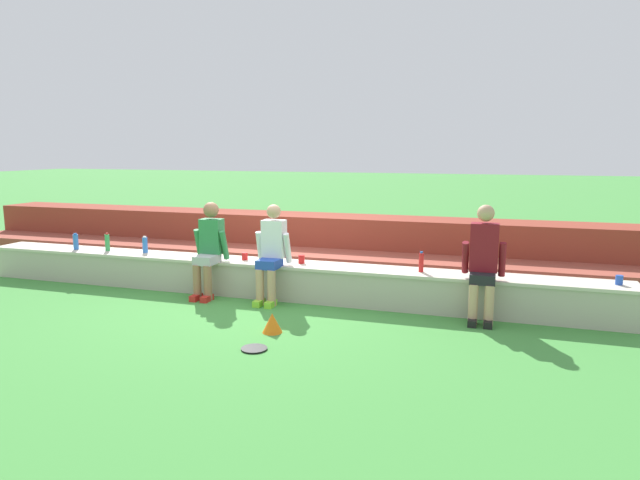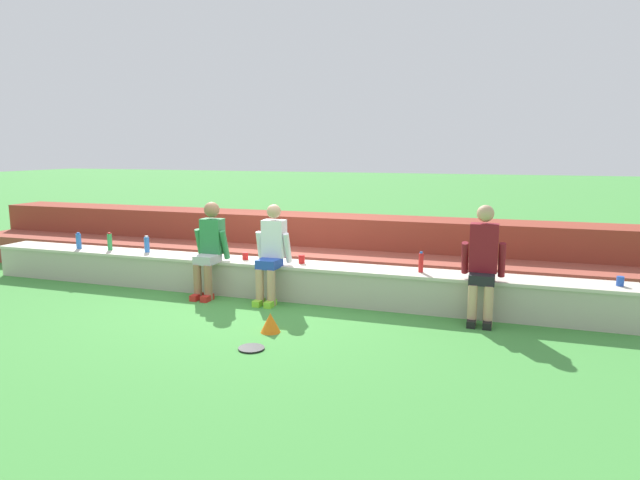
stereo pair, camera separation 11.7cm
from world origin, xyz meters
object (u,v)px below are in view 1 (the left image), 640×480
at_px(water_bottle_mid_left, 145,245).
at_px(plastic_cup_right_end, 245,256).
at_px(frisbee, 254,349).
at_px(water_bottle_center_gap, 421,262).
at_px(person_left_of_center, 271,252).
at_px(water_bottle_mid_right, 107,242).
at_px(person_far_left, 209,247).
at_px(plastic_cup_left_end, 619,280).
at_px(sports_cone, 272,323).
at_px(plastic_cup_middle, 301,259).
at_px(person_center, 483,261).
at_px(water_bottle_near_right, 76,242).

relative_size(water_bottle_mid_left, plastic_cup_right_end, 2.43).
bearing_deg(frisbee, water_bottle_center_gap, 54.42).
distance_m(person_left_of_center, water_bottle_mid_left, 2.23).
relative_size(person_left_of_center, water_bottle_mid_right, 4.76).
bearing_deg(person_far_left, frisbee, -49.91).
distance_m(plastic_cup_left_end, frisbee, 4.28).
bearing_deg(sports_cone, water_bottle_mid_right, 156.29).
xyz_separation_m(plastic_cup_middle, frisbee, (0.20, -2.04, -0.54)).
xyz_separation_m(water_bottle_center_gap, plastic_cup_right_end, (-2.50, 0.02, -0.07)).
relative_size(water_bottle_mid_right, plastic_cup_left_end, 2.50).
bearing_deg(plastic_cup_middle, water_bottle_mid_right, -179.92).
bearing_deg(frisbee, sports_cone, 92.91).
bearing_deg(water_bottle_center_gap, person_center, -19.45).
height_order(person_center, water_bottle_center_gap, person_center).
xyz_separation_m(water_bottle_center_gap, sports_cone, (-1.47, -1.45, -0.51)).
bearing_deg(water_bottle_mid_left, water_bottle_center_gap, -0.80).
bearing_deg(person_left_of_center, frisbee, -73.19).
bearing_deg(sports_cone, plastic_cup_middle, 96.76).
relative_size(water_bottle_center_gap, sports_cone, 1.17).
distance_m(plastic_cup_middle, sports_cone, 1.56).
bearing_deg(water_bottle_center_gap, water_bottle_mid_left, 179.20).
bearing_deg(person_center, sports_cone, -152.15).
relative_size(plastic_cup_right_end, frisbee, 0.38).
bearing_deg(water_bottle_mid_left, plastic_cup_middle, -0.58).
bearing_deg(water_bottle_mid_right, plastic_cup_right_end, -0.21).
distance_m(person_center, plastic_cup_middle, 2.44).
height_order(person_left_of_center, plastic_cup_right_end, person_left_of_center).
bearing_deg(plastic_cup_left_end, person_left_of_center, -176.30).
relative_size(person_left_of_center, water_bottle_near_right, 5.11).
distance_m(water_bottle_mid_right, plastic_cup_left_end, 7.13).
distance_m(plastic_cup_left_end, plastic_cup_middle, 3.93).
xyz_separation_m(person_center, plastic_cup_left_end, (1.52, 0.29, -0.19)).
bearing_deg(water_bottle_mid_right, person_left_of_center, -5.66).
bearing_deg(frisbee, person_far_left, 130.09).
relative_size(plastic_cup_middle, sports_cone, 0.51).
xyz_separation_m(person_left_of_center, water_bottle_mid_right, (-2.87, 0.28, -0.06)).
xyz_separation_m(water_bottle_near_right, plastic_cup_right_end, (2.88, 0.06, -0.07)).
relative_size(person_far_left, person_left_of_center, 1.00).
bearing_deg(water_bottle_near_right, person_left_of_center, -3.66).
xyz_separation_m(person_left_of_center, water_bottle_mid_left, (-2.21, 0.31, -0.08)).
bearing_deg(person_far_left, sports_cone, -39.43).
height_order(person_far_left, plastic_cup_right_end, person_far_left).
bearing_deg(sports_cone, water_bottle_mid_left, 150.88).
distance_m(water_bottle_mid_right, plastic_cup_right_end, 2.34).
bearing_deg(plastic_cup_right_end, water_bottle_center_gap, -0.44).
bearing_deg(water_bottle_mid_left, plastic_cup_right_end, -1.32).
relative_size(person_center, water_bottle_center_gap, 5.25).
distance_m(person_center, sports_cone, 2.60).
distance_m(plastic_cup_middle, frisbee, 2.12).
xyz_separation_m(person_center, water_bottle_mid_left, (-4.95, 0.33, -0.13)).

